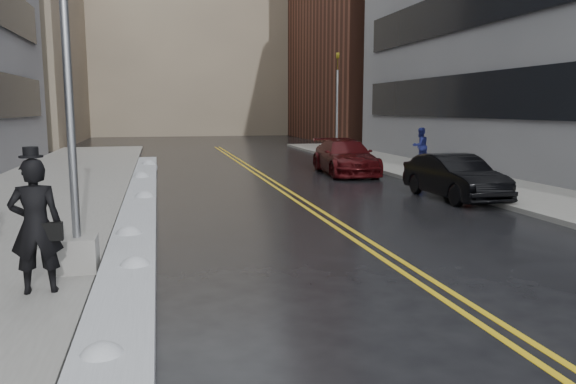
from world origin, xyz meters
TOP-DOWN VIEW (x-y plane):
  - ground at (0.00, 0.00)m, footprint 160.00×160.00m
  - sidewalk_west at (-5.75, 10.00)m, footprint 5.50×50.00m
  - sidewalk_east at (10.00, 10.00)m, footprint 4.00×50.00m
  - lane_line_left at (2.35, 10.00)m, footprint 0.12×50.00m
  - lane_line_right at (2.65, 10.00)m, footprint 0.12×50.00m
  - snow_ridge at (-2.45, 8.00)m, footprint 0.90×30.00m
  - building_far at (2.00, 60.00)m, footprint 36.00×16.00m
  - lamppost at (-3.30, 2.00)m, footprint 0.65×0.65m
  - fire_hydrant at (9.00, 10.00)m, footprint 0.26×0.26m
  - traffic_signal at (8.50, 24.00)m, footprint 0.16×0.20m
  - pedestrian_fedora at (-3.73, 0.93)m, footprint 0.79×0.55m
  - pedestrian_east at (10.92, 17.90)m, footprint 1.02×0.87m
  - car_black at (7.48, 8.41)m, footprint 1.67×4.46m
  - car_maroon at (6.29, 15.91)m, footprint 2.46×5.44m

SIDE VIEW (x-z plane):
  - ground at x=0.00m, z-range 0.00..0.00m
  - lane_line_left at x=2.35m, z-range 0.00..0.01m
  - lane_line_right at x=2.65m, z-range 0.00..0.01m
  - sidewalk_west at x=-5.75m, z-range 0.00..0.15m
  - sidewalk_east at x=10.00m, z-range 0.00..0.15m
  - snow_ridge at x=-2.45m, z-range 0.00..0.34m
  - fire_hydrant at x=9.00m, z-range 0.18..0.91m
  - car_black at x=7.48m, z-range 0.00..1.46m
  - car_maroon at x=6.29m, z-range 0.00..1.55m
  - pedestrian_east at x=10.92m, z-range 0.15..1.98m
  - pedestrian_fedora at x=-3.73m, z-range 0.15..2.22m
  - lamppost at x=-3.30m, z-range -1.28..6.35m
  - traffic_signal at x=8.50m, z-range 0.40..6.40m
  - building_far at x=2.00m, z-range 0.00..22.00m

